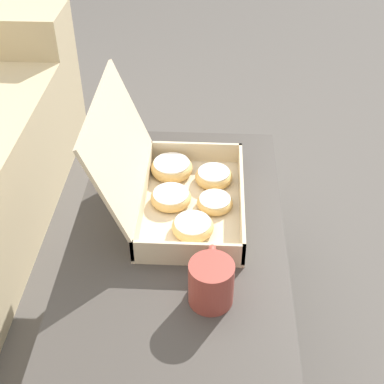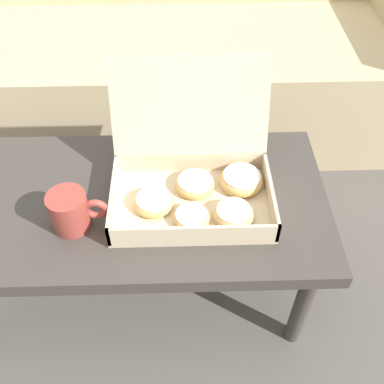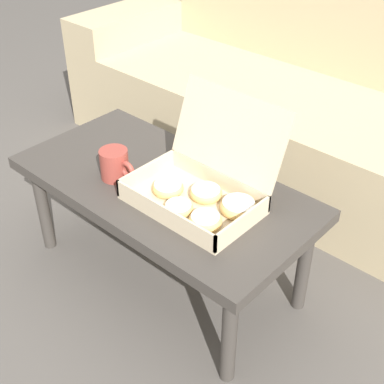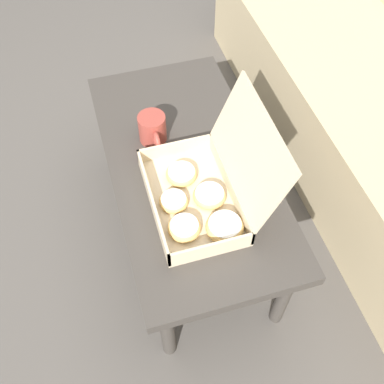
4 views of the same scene
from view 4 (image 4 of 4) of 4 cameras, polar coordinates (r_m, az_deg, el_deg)
ground_plane at (r=1.80m, az=3.67°, el=-3.40°), size 12.00×12.00×0.00m
coffee_table at (r=1.49m, az=-0.60°, el=2.68°), size 0.99×0.50×0.40m
pastry_box at (r=1.32m, az=1.71°, el=-0.24°), size 0.39×0.34×0.30m
coffee_mug at (r=1.49m, az=-5.03°, el=7.98°), size 0.14×0.09×0.10m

